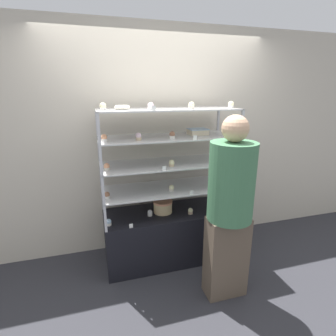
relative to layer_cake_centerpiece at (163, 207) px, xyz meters
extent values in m
plane|color=#2D2D33|center=(0.06, 0.00, -0.66)|extent=(20.00, 20.00, 0.00)
cube|color=beige|center=(0.06, 0.42, 0.64)|extent=(8.00, 0.05, 2.60)
cube|color=black|center=(0.06, 0.00, -0.36)|extent=(1.41, 0.55, 0.59)
cube|color=#B7B7BC|center=(-0.63, 0.26, 0.07)|extent=(0.02, 0.02, 0.28)
cube|color=#B7B7BC|center=(0.75, 0.26, 0.07)|extent=(0.02, 0.02, 0.28)
cube|color=#B7B7BC|center=(-0.63, -0.26, 0.07)|extent=(0.02, 0.02, 0.28)
cube|color=#B7B7BC|center=(0.75, -0.26, 0.07)|extent=(0.02, 0.02, 0.28)
cube|color=silver|center=(0.06, 0.00, 0.21)|extent=(1.41, 0.55, 0.01)
cube|color=#B7B7BC|center=(-0.63, 0.26, 0.35)|extent=(0.02, 0.02, 0.28)
cube|color=#B7B7BC|center=(0.75, 0.26, 0.35)|extent=(0.02, 0.02, 0.28)
cube|color=#B7B7BC|center=(-0.63, -0.26, 0.35)|extent=(0.02, 0.02, 0.28)
cube|color=#B7B7BC|center=(0.75, -0.26, 0.35)|extent=(0.02, 0.02, 0.28)
cube|color=silver|center=(0.06, 0.00, 0.49)|extent=(1.41, 0.55, 0.01)
cube|color=#B7B7BC|center=(-0.63, 0.26, 0.64)|extent=(0.02, 0.02, 0.28)
cube|color=#B7B7BC|center=(0.75, 0.26, 0.64)|extent=(0.02, 0.02, 0.28)
cube|color=#B7B7BC|center=(-0.63, -0.26, 0.64)|extent=(0.02, 0.02, 0.28)
cube|color=#B7B7BC|center=(0.75, -0.26, 0.64)|extent=(0.02, 0.02, 0.28)
cube|color=silver|center=(0.06, 0.00, 0.77)|extent=(1.41, 0.55, 0.01)
cube|color=#B7B7BC|center=(-0.63, 0.26, 0.92)|extent=(0.02, 0.02, 0.28)
cube|color=#B7B7BC|center=(0.75, 0.26, 0.92)|extent=(0.02, 0.02, 0.28)
cube|color=#B7B7BC|center=(-0.63, -0.26, 0.92)|extent=(0.02, 0.02, 0.28)
cube|color=#B7B7BC|center=(0.75, -0.26, 0.92)|extent=(0.02, 0.02, 0.28)
cube|color=silver|center=(0.06, 0.00, 1.05)|extent=(1.41, 0.55, 0.01)
cylinder|color=#DBBC84|center=(0.00, 0.00, -0.01)|extent=(0.20, 0.20, 0.11)
cylinder|color=#E5996B|center=(0.00, 0.00, 0.06)|extent=(0.21, 0.21, 0.02)
cube|color=beige|center=(0.40, 0.04, 0.80)|extent=(0.20, 0.17, 0.05)
cube|color=silver|center=(0.40, 0.04, 0.83)|extent=(0.20, 0.17, 0.01)
cylinder|color=white|center=(-0.60, -0.14, -0.05)|extent=(0.05, 0.05, 0.03)
sphere|color=silver|center=(-0.60, -0.14, -0.03)|extent=(0.05, 0.05, 0.05)
cylinder|color=white|center=(-0.16, -0.04, -0.05)|extent=(0.05, 0.05, 0.03)
sphere|color=white|center=(-0.16, -0.04, -0.03)|extent=(0.05, 0.05, 0.05)
cylinder|color=#CCB28C|center=(0.28, -0.12, -0.05)|extent=(0.05, 0.05, 0.03)
sphere|color=#F4EAB2|center=(0.28, -0.12, -0.03)|extent=(0.05, 0.05, 0.05)
cylinder|color=beige|center=(0.71, -0.07, -0.05)|extent=(0.05, 0.05, 0.03)
sphere|color=#F4EAB2|center=(0.71, -0.07, -0.03)|extent=(0.05, 0.05, 0.05)
cube|color=white|center=(-0.39, -0.25, -0.05)|extent=(0.04, 0.00, 0.04)
cylinder|color=white|center=(-0.60, -0.10, 0.22)|extent=(0.05, 0.05, 0.02)
sphere|color=#8C5B42|center=(-0.60, -0.10, 0.25)|extent=(0.06, 0.06, 0.06)
cylinder|color=beige|center=(0.07, -0.09, 0.22)|extent=(0.05, 0.05, 0.02)
sphere|color=#F4EAB2|center=(0.07, -0.09, 0.25)|extent=(0.06, 0.06, 0.06)
cylinder|color=white|center=(0.72, -0.10, 0.22)|extent=(0.05, 0.05, 0.02)
sphere|color=#8C5B42|center=(0.72, -0.10, 0.25)|extent=(0.06, 0.06, 0.06)
cube|color=white|center=(0.23, -0.25, 0.24)|extent=(0.04, 0.00, 0.04)
cylinder|color=beige|center=(-0.58, -0.08, 0.51)|extent=(0.05, 0.05, 0.02)
sphere|color=#E5996B|center=(-0.58, -0.08, 0.53)|extent=(0.06, 0.06, 0.06)
cylinder|color=#CCB28C|center=(0.06, -0.13, 0.51)|extent=(0.05, 0.05, 0.02)
sphere|color=#F4EAB2|center=(0.06, -0.13, 0.53)|extent=(0.06, 0.06, 0.06)
cylinder|color=beige|center=(0.71, -0.10, 0.51)|extent=(0.05, 0.05, 0.02)
sphere|color=#8C5B42|center=(0.71, -0.10, 0.53)|extent=(0.06, 0.06, 0.06)
cube|color=white|center=(-0.05, -0.25, 0.52)|extent=(0.04, 0.00, 0.04)
cylinder|color=white|center=(-0.59, -0.12, 0.79)|extent=(0.05, 0.05, 0.03)
sphere|color=#E5996B|center=(-0.59, -0.12, 0.82)|extent=(0.06, 0.06, 0.06)
cylinder|color=#CCB28C|center=(-0.27, -0.12, 0.79)|extent=(0.05, 0.05, 0.03)
sphere|color=silver|center=(-0.27, -0.12, 0.82)|extent=(0.06, 0.06, 0.06)
cylinder|color=white|center=(0.07, -0.12, 0.79)|extent=(0.05, 0.05, 0.03)
sphere|color=#8C5B42|center=(0.07, -0.12, 0.82)|extent=(0.06, 0.06, 0.06)
cylinder|color=#CCB28C|center=(0.72, -0.09, 0.79)|extent=(0.05, 0.05, 0.03)
sphere|color=#F4EAB2|center=(0.72, -0.09, 0.82)|extent=(0.06, 0.06, 0.06)
cube|color=white|center=(0.26, -0.25, 0.80)|extent=(0.04, 0.00, 0.04)
cylinder|color=white|center=(-0.58, -0.07, 1.07)|extent=(0.06, 0.06, 0.02)
sphere|color=#F4EAB2|center=(-0.58, -0.07, 1.10)|extent=(0.06, 0.06, 0.06)
cylinder|color=white|center=(-0.15, -0.14, 1.07)|extent=(0.06, 0.06, 0.02)
sphere|color=silver|center=(-0.15, -0.14, 1.10)|extent=(0.06, 0.06, 0.06)
cylinder|color=beige|center=(0.26, -0.11, 1.07)|extent=(0.06, 0.06, 0.02)
sphere|color=#F4EAB2|center=(0.26, -0.11, 1.10)|extent=(0.06, 0.06, 0.06)
cylinder|color=white|center=(0.70, -0.10, 1.07)|extent=(0.06, 0.06, 0.02)
sphere|color=#F4EAB2|center=(0.70, -0.10, 1.10)|extent=(0.06, 0.06, 0.06)
cube|color=white|center=(-0.15, -0.25, 1.08)|extent=(0.04, 0.00, 0.04)
torus|color=#EFE5CC|center=(-0.39, 0.04, 1.08)|extent=(0.15, 0.15, 0.04)
cube|color=brown|center=(0.43, -0.68, -0.26)|extent=(0.38, 0.21, 0.79)
cylinder|color=#3F724C|center=(0.43, -0.68, 0.48)|extent=(0.40, 0.40, 0.69)
sphere|color=tan|center=(0.43, -0.68, 0.94)|extent=(0.22, 0.22, 0.22)
camera|label=1|loc=(-0.69, -2.57, 1.22)|focal=28.00mm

